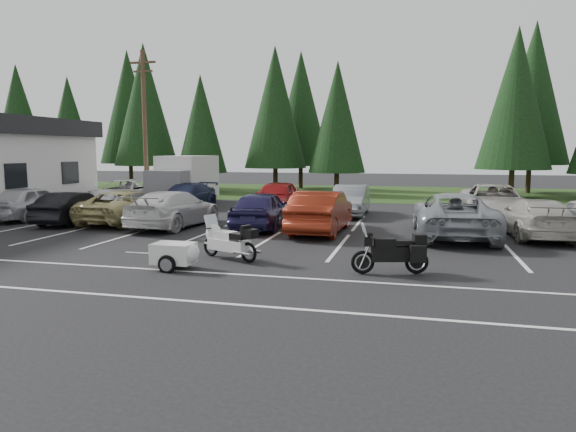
# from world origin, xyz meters

# --- Properties ---
(ground) EXTENTS (120.00, 120.00, 0.00)m
(ground) POSITION_xyz_m (0.00, 0.00, 0.00)
(ground) COLOR black
(ground) RESTS_ON ground
(grass_strip) EXTENTS (80.00, 16.00, 0.01)m
(grass_strip) POSITION_xyz_m (0.00, 24.00, 0.01)
(grass_strip) COLOR #193511
(grass_strip) RESTS_ON ground
(lake_water) EXTENTS (70.00, 50.00, 0.02)m
(lake_water) POSITION_xyz_m (4.00, 55.00, 0.00)
(lake_water) COLOR gray
(lake_water) RESTS_ON ground
(utility_pole) EXTENTS (1.60, 0.26, 9.00)m
(utility_pole) POSITION_xyz_m (-10.00, 12.00, 4.70)
(utility_pole) COLOR #473321
(utility_pole) RESTS_ON ground
(box_truck) EXTENTS (2.40, 5.60, 2.90)m
(box_truck) POSITION_xyz_m (-8.00, 12.50, 1.45)
(box_truck) COLOR silver
(box_truck) RESTS_ON ground
(stall_markings) EXTENTS (32.00, 16.00, 0.01)m
(stall_markings) POSITION_xyz_m (0.00, 2.00, 0.00)
(stall_markings) COLOR silver
(stall_markings) RESTS_ON ground
(conifer_0) EXTENTS (4.58, 4.58, 10.66)m
(conifer_0) POSITION_xyz_m (-28.00, 22.50, 6.23)
(conifer_0) COLOR #332316
(conifer_0) RESTS_ON ground
(conifer_1) EXTENTS (3.96, 3.96, 9.22)m
(conifer_1) POSITION_xyz_m (-22.00, 21.20, 5.39)
(conifer_1) COLOR #332316
(conifer_1) RESTS_ON ground
(conifer_2) EXTENTS (5.10, 5.10, 11.89)m
(conifer_2) POSITION_xyz_m (-16.00, 22.80, 6.95)
(conifer_2) COLOR #332316
(conifer_2) RESTS_ON ground
(conifer_3) EXTENTS (3.87, 3.87, 9.02)m
(conifer_3) POSITION_xyz_m (-10.50, 21.40, 5.27)
(conifer_3) COLOR #332316
(conifer_3) RESTS_ON ground
(conifer_4) EXTENTS (4.80, 4.80, 11.17)m
(conifer_4) POSITION_xyz_m (-5.00, 22.90, 6.53)
(conifer_4) COLOR #332316
(conifer_4) RESTS_ON ground
(conifer_5) EXTENTS (4.14, 4.14, 9.63)m
(conifer_5) POSITION_xyz_m (0.00, 21.60, 5.63)
(conifer_5) COLOR #332316
(conifer_5) RESTS_ON ground
(conifer_6) EXTENTS (4.93, 4.93, 11.48)m
(conifer_6) POSITION_xyz_m (12.00, 22.10, 6.71)
(conifer_6) COLOR #332316
(conifer_6) RESTS_ON ground
(conifer_back_a) EXTENTS (5.28, 5.28, 12.30)m
(conifer_back_a) POSITION_xyz_m (-20.00, 27.00, 7.19)
(conifer_back_a) COLOR #332316
(conifer_back_a) RESTS_ON ground
(conifer_back_b) EXTENTS (4.97, 4.97, 11.58)m
(conifer_back_b) POSITION_xyz_m (-4.00, 27.50, 6.77)
(conifer_back_b) COLOR #332316
(conifer_back_b) RESTS_ON ground
(conifer_back_c) EXTENTS (5.50, 5.50, 12.81)m
(conifer_back_c) POSITION_xyz_m (14.00, 26.80, 7.49)
(conifer_back_c) COLOR #332316
(conifer_back_c) RESTS_ON ground
(car_near_0) EXTENTS (1.90, 4.61, 1.57)m
(car_near_0) POSITION_xyz_m (-11.82, 4.61, 0.78)
(car_near_0) COLOR silver
(car_near_0) RESTS_ON ground
(car_near_1) EXTENTS (1.75, 4.33, 1.40)m
(car_near_1) POSITION_xyz_m (-8.97, 3.74, 0.70)
(car_near_1) COLOR black
(car_near_1) RESTS_ON ground
(car_near_2) EXTENTS (2.60, 5.33, 1.46)m
(car_near_2) POSITION_xyz_m (-6.73, 4.51, 0.73)
(car_near_2) COLOR tan
(car_near_2) RESTS_ON ground
(car_near_3) EXTENTS (2.50, 5.41, 1.53)m
(car_near_3) POSITION_xyz_m (-4.21, 3.88, 0.77)
(car_near_3) COLOR silver
(car_near_3) RESTS_ON ground
(car_near_4) EXTENTS (2.08, 4.69, 1.57)m
(car_near_4) POSITION_xyz_m (-0.51, 4.37, 0.79)
(car_near_4) COLOR #1F1C46
(car_near_4) RESTS_ON ground
(car_near_5) EXTENTS (1.87, 5.02, 1.64)m
(car_near_5) POSITION_xyz_m (2.05, 3.88, 0.82)
(car_near_5) COLOR maroon
(car_near_5) RESTS_ON ground
(car_near_6) EXTENTS (2.94, 6.05, 1.66)m
(car_near_6) POSITION_xyz_m (7.00, 3.99, 0.83)
(car_near_6) COLOR gray
(car_near_6) RESTS_ON ground
(car_near_7) EXTENTS (2.27, 5.04, 1.43)m
(car_near_7) POSITION_xyz_m (9.94, 4.67, 0.72)
(car_near_7) COLOR #AFACA1
(car_near_7) RESTS_ON ground
(car_far_0) EXTENTS (2.66, 5.70, 1.58)m
(car_far_0) POSITION_xyz_m (-10.41, 10.24, 0.79)
(car_far_0) COLOR white
(car_far_0) RESTS_ON ground
(car_far_1) EXTENTS (2.19, 5.01, 1.43)m
(car_far_1) POSITION_xyz_m (-6.58, 10.05, 0.72)
(car_far_1) COLOR #19203F
(car_far_1) RESTS_ON ground
(car_far_2) EXTENTS (2.13, 4.94, 1.66)m
(car_far_2) POSITION_xyz_m (-1.31, 9.64, 0.83)
(car_far_2) COLOR maroon
(car_far_2) RESTS_ON ground
(car_far_3) EXTENTS (1.61, 4.55, 1.50)m
(car_far_3) POSITION_xyz_m (2.49, 9.57, 0.75)
(car_far_3) COLOR slate
(car_far_3) RESTS_ON ground
(car_far_4) EXTENTS (2.75, 5.94, 1.65)m
(car_far_4) POSITION_xyz_m (9.16, 9.54, 0.82)
(car_far_4) COLOR #A9A29B
(car_far_4) RESTS_ON ground
(touring_motorcycle) EXTENTS (2.42, 1.60, 1.29)m
(touring_motorcycle) POSITION_xyz_m (0.34, -1.77, 0.65)
(touring_motorcycle) COLOR silver
(touring_motorcycle) RESTS_ON ground
(cargo_trailer) EXTENTS (1.58, 0.89, 0.73)m
(cargo_trailer) POSITION_xyz_m (-0.66, -3.33, 0.36)
(cargo_trailer) COLOR white
(cargo_trailer) RESTS_ON ground
(adventure_motorcycle) EXTENTS (2.34, 1.29, 1.35)m
(adventure_motorcycle) POSITION_xyz_m (5.01, -2.47, 0.67)
(adventure_motorcycle) COLOR black
(adventure_motorcycle) RESTS_ON ground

